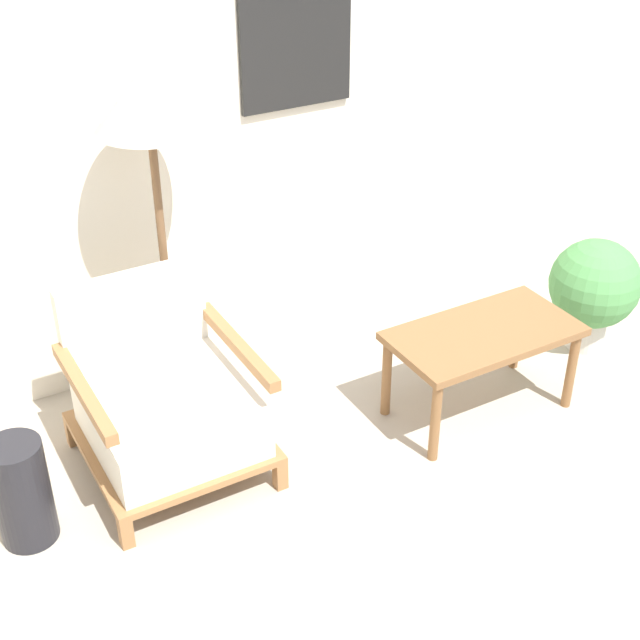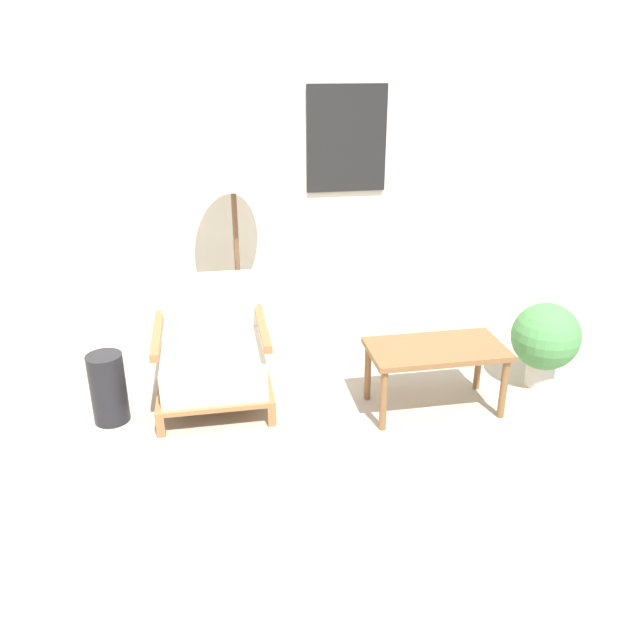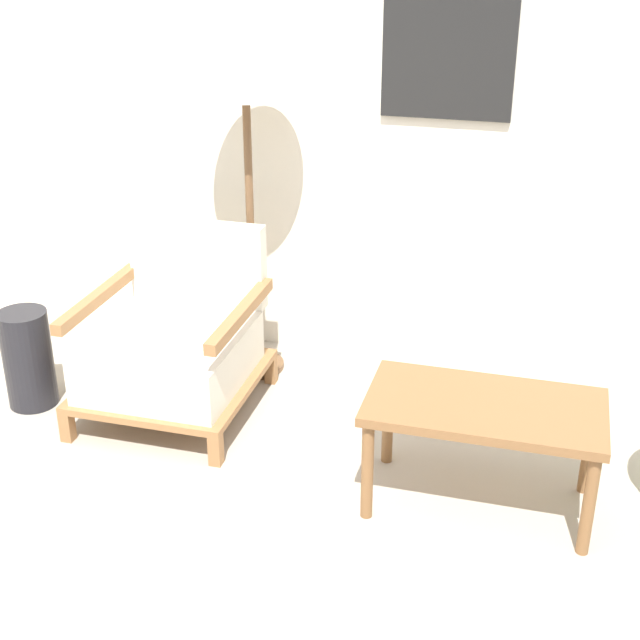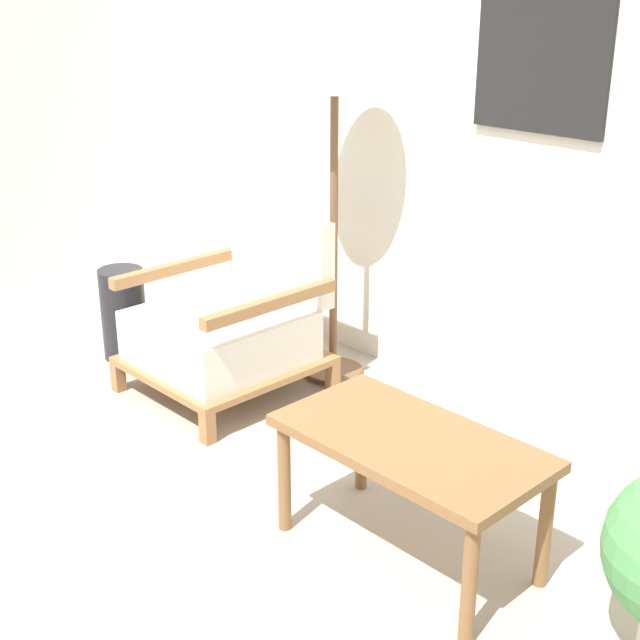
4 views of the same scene
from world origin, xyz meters
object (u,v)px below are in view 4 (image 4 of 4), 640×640
armchair (230,325)px  coffee_table (410,454)px  floor_lamp (335,74)px  vase (124,314)px

armchair → coffee_table: size_ratio=0.91×
coffee_table → floor_lamp: bearing=145.2°
coffee_table → vase: (-2.00, 0.22, -0.15)m
coffee_table → vase: size_ratio=1.90×
armchair → floor_lamp: bearing=64.5°
armchair → coffee_table: (1.36, -0.37, 0.07)m
floor_lamp → vase: (-0.84, -0.59, -1.14)m
vase → coffee_table: bearing=-6.2°
vase → armchair: bearing=13.4°
armchair → vase: (-0.64, -0.15, -0.08)m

